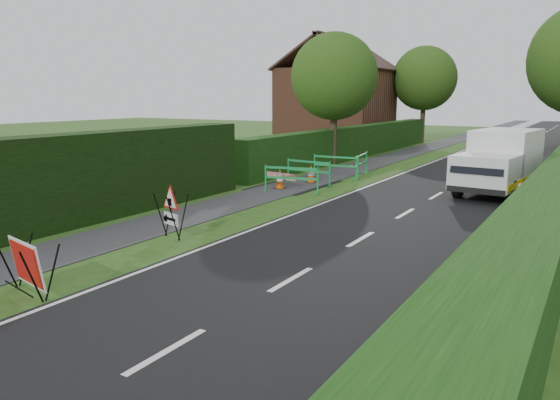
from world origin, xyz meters
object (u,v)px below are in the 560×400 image
at_px(triangle_sign, 170,208).
at_px(works_van, 500,160).
at_px(red_rect_sign, 27,265).
at_px(hatchback_car, 484,149).

xyz_separation_m(triangle_sign, works_van, (5.91, 11.03, 0.42)).
bearing_deg(red_rect_sign, hatchback_car, 96.83).
bearing_deg(works_van, triangle_sign, -111.90).
bearing_deg(works_van, red_rect_sign, -103.22).
height_order(red_rect_sign, works_van, works_van).
height_order(red_rect_sign, hatchback_car, hatchback_car).
xyz_separation_m(triangle_sign, hatchback_car, (3.32, 22.33, -0.18)).
xyz_separation_m(red_rect_sign, triangle_sign, (-0.49, 4.28, 0.22)).
xyz_separation_m(works_van, hatchback_car, (-2.59, 11.29, -0.61)).
bearing_deg(triangle_sign, works_van, 79.17).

